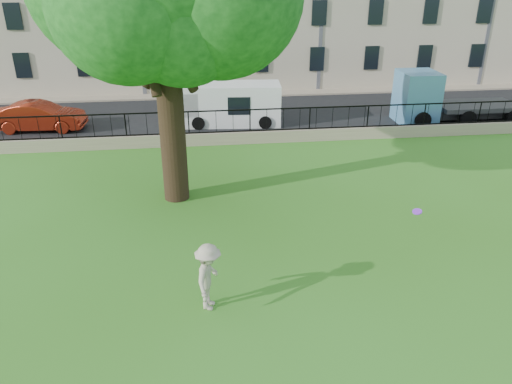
{
  "coord_description": "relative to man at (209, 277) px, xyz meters",
  "views": [
    {
      "loc": [
        -2.6,
        -11.6,
        8.22
      ],
      "look_at": [
        -0.74,
        3.5,
        1.21
      ],
      "focal_mm": 35.0,
      "sensor_mm": 36.0,
      "label": 1
    }
  ],
  "objects": [
    {
      "name": "man",
      "position": [
        0.0,
        0.0,
        0.0
      ],
      "size": [
        1.0,
        1.34,
        1.85
      ],
      "primitive_type": "imported",
      "rotation": [
        0.0,
        0.0,
        1.28
      ],
      "color": "#B4A792",
      "rests_on": "ground"
    },
    {
      "name": "frisbee",
      "position": [
        6.01,
        1.3,
        0.84
      ],
      "size": [
        0.34,
        0.35,
        0.12
      ],
      "primitive_type": "cylinder",
      "rotation": [
        0.21,
        -0.14,
        -0.35
      ],
      "color": "#8E2AF1"
    },
    {
      "name": "iron_railing",
      "position": [
        2.5,
        12.89,
        0.23
      ],
      "size": [
        50.0,
        0.05,
        1.13
      ],
      "color": "black",
      "rests_on": "retaining_wall"
    },
    {
      "name": "retaining_wall",
      "position": [
        2.5,
        12.89,
        -0.63
      ],
      "size": [
        50.0,
        0.4,
        0.6
      ],
      "primitive_type": "cube",
      "color": "gray",
      "rests_on": "ground"
    },
    {
      "name": "sidewalk",
      "position": [
        2.5,
        22.79,
        -0.87
      ],
      "size": [
        60.0,
        1.4,
        0.12
      ],
      "primitive_type": "cube",
      "color": "gray",
      "rests_on": "ground"
    },
    {
      "name": "red_sedan",
      "position": [
        -8.4,
        16.29,
        -0.16
      ],
      "size": [
        4.74,
        1.92,
        1.53
      ],
      "primitive_type": "imported",
      "rotation": [
        0.0,
        0.0,
        1.5
      ],
      "color": "#9B2613",
      "rests_on": "street"
    },
    {
      "name": "white_van",
      "position": [
        1.86,
        16.29,
        0.19
      ],
      "size": [
        5.46,
        2.49,
        2.23
      ],
      "primitive_type": "cube",
      "rotation": [
        0.0,
        0.0,
        -0.08
      ],
      "color": "white",
      "rests_on": "street"
    },
    {
      "name": "street",
      "position": [
        2.5,
        17.59,
        -0.92
      ],
      "size": [
        60.0,
        9.0,
        0.01
      ],
      "primitive_type": "cube",
      "color": "black",
      "rests_on": "ground"
    },
    {
      "name": "ground",
      "position": [
        2.5,
        0.89,
        -0.93
      ],
      "size": [
        120.0,
        120.0,
        0.0
      ],
      "primitive_type": "plane",
      "color": "#356F1A",
      "rests_on": "ground"
    },
    {
      "name": "blue_truck",
      "position": [
        14.46,
        15.29,
        0.49
      ],
      "size": [
        6.78,
        2.49,
        2.83
      ],
      "primitive_type": "cube",
      "rotation": [
        0.0,
        0.0,
        -0.01
      ],
      "color": "#4F8ABA",
      "rests_on": "street"
    }
  ]
}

